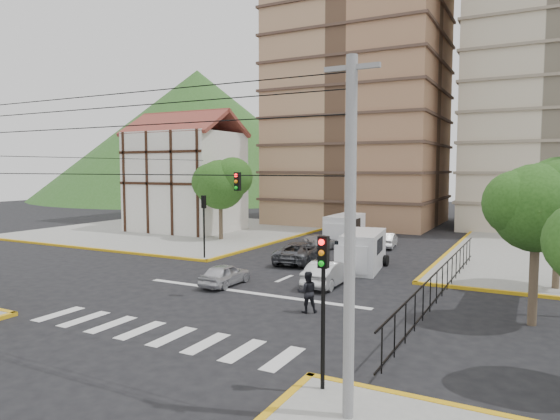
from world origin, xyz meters
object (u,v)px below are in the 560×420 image
Objects in this scene: van_right_lane at (362,252)px; van_left_lane at (344,229)px; traffic_light_se at (323,287)px; car_silver_front_left at (225,274)px; pedestrian_crosswalk at (307,292)px; traffic_light_nw at (204,216)px; car_white_front_right at (328,273)px.

van_right_lane is 11.89m from van_left_lane.
traffic_light_se is 14.16m from car_silver_front_left.
van_left_lane is 21.68m from pedestrian_crosswalk.
traffic_light_nw reaches higher than car_white_front_right.
van_right_lane is 10.18m from pedestrian_crosswalk.
van_right_lane is at bearing -64.39° from van_left_lane.
van_left_lane reaches higher than car_white_front_right.
pedestrian_crosswalk reaches higher than car_silver_front_left.
traffic_light_nw is at bearing -17.05° from car_white_front_right.
car_white_front_right is 2.29× the size of pedestrian_crosswalk.
pedestrian_crosswalk is at bearing -93.40° from van_right_lane.
van_left_lane is at bearing 64.84° from traffic_light_nw.
van_right_lane is 3.00× the size of pedestrian_crosswalk.
van_right_lane is (-4.57, 17.30, -1.94)m from traffic_light_se.
van_right_lane is at bearing 104.79° from traffic_light_se.
traffic_light_se is 22.06m from traffic_light_nw.
van_left_lane is at bearing -106.92° from pedestrian_crosswalk.
car_white_front_right is at bearing -16.88° from traffic_light_nw.
car_silver_front_left is (-9.93, 9.77, -2.50)m from traffic_light_se.
van_right_lane reaches higher than car_white_front_right.
van_left_lane reaches higher than pedestrian_crosswalk.
car_white_front_right is (4.92, -15.64, -0.46)m from van_left_lane.
car_white_front_right is at bearing -110.96° from pedestrian_crosswalk.
pedestrian_crosswalk reaches higher than car_white_front_right.
van_right_lane reaches higher than car_silver_front_left.
van_left_lane is 18.22m from car_silver_front_left.
car_silver_front_left is (-5.36, -7.53, -0.56)m from van_right_lane.
car_silver_front_left is (-0.15, -18.21, -0.55)m from van_left_lane.
car_white_front_right is at bearing -153.35° from car_silver_front_left.
traffic_light_nw reaches higher than van_right_lane.
traffic_light_nw is at bearing -46.03° from car_silver_front_left.
traffic_light_se is 1.03× the size of car_white_front_right.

